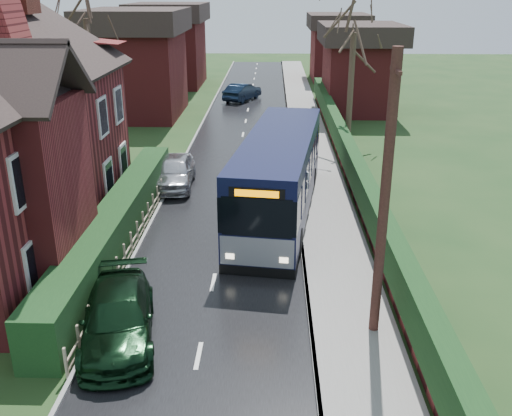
{
  "coord_description": "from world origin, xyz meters",
  "views": [
    {
      "loc": [
        1.87,
        -14.56,
        9.16
      ],
      "look_at": [
        1.35,
        4.22,
        1.8
      ],
      "focal_mm": 40.0,
      "sensor_mm": 36.0,
      "label": 1
    }
  ],
  "objects_px": {
    "bus_stop_sign": "(306,193)",
    "car_green": "(118,318)",
    "telegraph_pole": "(384,202)",
    "car_silver": "(175,171)",
    "bus": "(279,177)"
  },
  "relations": [
    {
      "from": "car_silver",
      "to": "car_green",
      "type": "relative_size",
      "value": 0.94
    },
    {
      "from": "bus_stop_sign",
      "to": "car_green",
      "type": "bearing_deg",
      "value": -147.53
    },
    {
      "from": "bus",
      "to": "bus_stop_sign",
      "type": "distance_m",
      "value": 2.26
    },
    {
      "from": "car_silver",
      "to": "bus_stop_sign",
      "type": "xyz_separation_m",
      "value": [
        6.0,
        -5.64,
        0.99
      ]
    },
    {
      "from": "car_silver",
      "to": "telegraph_pole",
      "type": "distance_m",
      "value": 14.9
    },
    {
      "from": "car_silver",
      "to": "bus_stop_sign",
      "type": "bearing_deg",
      "value": -45.61
    },
    {
      "from": "bus_stop_sign",
      "to": "telegraph_pole",
      "type": "xyz_separation_m",
      "value": [
        1.6,
        -6.76,
        2.22
      ]
    },
    {
      "from": "telegraph_pole",
      "to": "car_silver",
      "type": "bearing_deg",
      "value": 121.02
    },
    {
      "from": "telegraph_pole",
      "to": "bus_stop_sign",
      "type": "bearing_deg",
      "value": 102.83
    },
    {
      "from": "bus",
      "to": "bus_stop_sign",
      "type": "bearing_deg",
      "value": -55.73
    },
    {
      "from": "bus",
      "to": "telegraph_pole",
      "type": "distance_m",
      "value": 9.43
    },
    {
      "from": "bus",
      "to": "bus_stop_sign",
      "type": "height_order",
      "value": "bus"
    },
    {
      "from": "car_silver",
      "to": "car_green",
      "type": "xyz_separation_m",
      "value": [
        0.52,
        -12.92,
        -0.07
      ]
    },
    {
      "from": "car_silver",
      "to": "car_green",
      "type": "distance_m",
      "value": 12.93
    },
    {
      "from": "car_green",
      "to": "bus_stop_sign",
      "type": "height_order",
      "value": "bus_stop_sign"
    }
  ]
}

